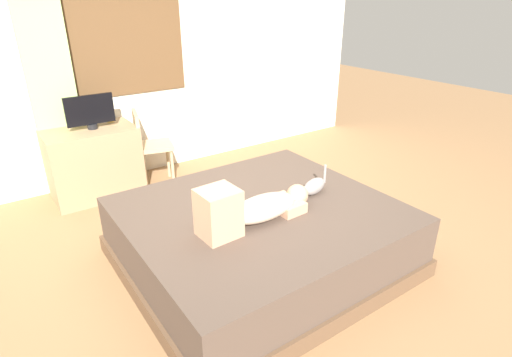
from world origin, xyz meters
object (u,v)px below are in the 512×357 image
at_px(cat, 313,187).
at_px(chair_by_desk, 148,142).
at_px(person_lying, 252,208).
at_px(cup, 110,118).
at_px(bed, 260,236).
at_px(desk, 94,163).
at_px(tv_monitor, 90,112).

bearing_deg(cat, chair_by_desk, 107.61).
height_order(person_lying, cat, person_lying).
xyz_separation_m(person_lying, cup, (-0.28, 2.33, 0.16)).
bearing_deg(person_lying, bed, 39.43).
height_order(person_lying, chair_by_desk, chair_by_desk).
bearing_deg(cat, bed, 173.90).
distance_m(cup, chair_by_desk, 0.47).
bearing_deg(desk, tv_monitor, 0.00).
bearing_deg(chair_by_desk, bed, -85.80).
bearing_deg(chair_by_desk, desk, 171.40).
distance_m(cat, desk, 2.42).
height_order(person_lying, cup, person_lying).
bearing_deg(cup, bed, -78.45).
distance_m(desk, chair_by_desk, 0.60).
relative_size(bed, cup, 26.36).
height_order(bed, cat, cat).
bearing_deg(cat, desk, 120.17).
xyz_separation_m(bed, cat, (0.49, -0.05, 0.32)).
height_order(bed, person_lying, person_lying).
height_order(cup, chair_by_desk, chair_by_desk).
bearing_deg(tv_monitor, cup, 33.89).
bearing_deg(cup, tv_monitor, -146.11).
relative_size(tv_monitor, cup, 6.21).
xyz_separation_m(person_lying, cat, (0.66, 0.09, -0.05)).
bearing_deg(tv_monitor, desk, 180.00).
bearing_deg(bed, desk, 109.53).
relative_size(bed, desk, 2.26).
xyz_separation_m(person_lying, tv_monitor, (-0.51, 2.17, 0.30)).
bearing_deg(desk, cup, 29.29).
height_order(desk, tv_monitor, tv_monitor).
bearing_deg(chair_by_desk, cup, 141.58).
height_order(desk, chair_by_desk, chair_by_desk).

